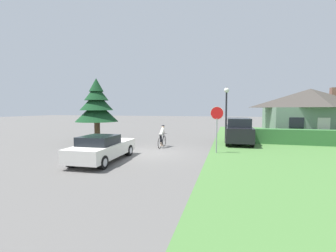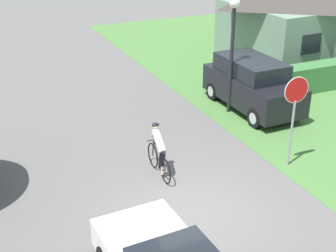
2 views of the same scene
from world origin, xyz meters
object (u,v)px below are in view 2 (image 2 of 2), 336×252
Objects in this scene: parked_suv_right at (252,84)px; cottage_house at (303,11)px; cyclist at (159,152)px; stop_sign at (295,103)px; street_lamp at (233,33)px.

cottage_house is at bearing -52.15° from parked_suv_right.
cyclist is 4.17m from stop_sign.
cyclist is at bearing -13.02° from stop_sign.
stop_sign is (-1.46, -4.29, 1.05)m from parked_suv_right.
cottage_house is 14.45m from cyclist.
cottage_house is 9.02m from street_lamp.
street_lamp is (0.50, 4.34, 1.02)m from stop_sign.
parked_suv_right is at bearing -3.36° from street_lamp.
street_lamp is (-7.40, -5.10, 0.71)m from cottage_house.
cyclist is at bearing -147.38° from cottage_house.
street_lamp is (4.31, 3.22, 2.33)m from cyclist.
cottage_house is at bearing 34.58° from street_lamp.
cottage_house reaches higher than stop_sign.
street_lamp is at bearing -51.65° from cyclist.
cottage_house is 1.78× the size of parked_suv_right.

